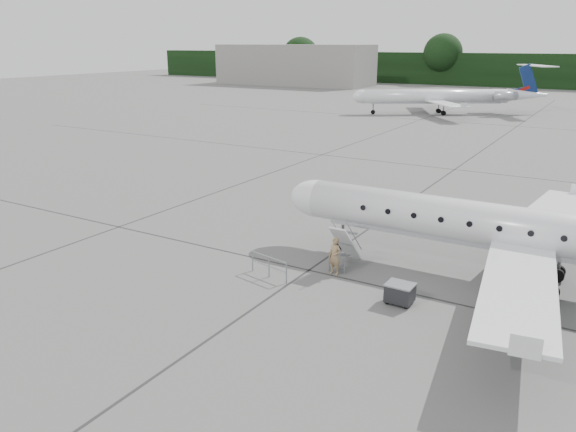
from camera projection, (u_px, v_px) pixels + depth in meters
The scene contains 8 objects.
ground at pixel (425, 332), 21.28m from camera, with size 320.00×320.00×0.00m, color slate.
terminal_building at pixel (294, 65), 144.29m from camera, with size 40.00×14.00×10.00m, color slate.
main_regional_jet at pixel (540, 210), 24.32m from camera, with size 27.71×19.95×7.11m, color silver, non-canonical shape.
airstair at pixel (346, 245), 27.27m from camera, with size 0.85×2.09×2.23m, color silver, non-canonical shape.
passenger at pixel (335, 256), 26.34m from camera, with size 0.66×0.44×1.82m, color #90744E.
safety_railing at pixel (269, 267), 26.14m from camera, with size 2.20×0.08×1.00m, color gray, non-canonical shape.
baggage_cart at pixel (400, 293), 23.47m from camera, with size 1.10×0.89×0.96m, color black, non-canonical shape.
bg_regional_left at pixel (436, 89), 84.98m from camera, with size 28.16×20.28×7.39m, color silver, non-canonical shape.
Camera 1 is at (5.28, -19.00, 10.51)m, focal length 35.00 mm.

